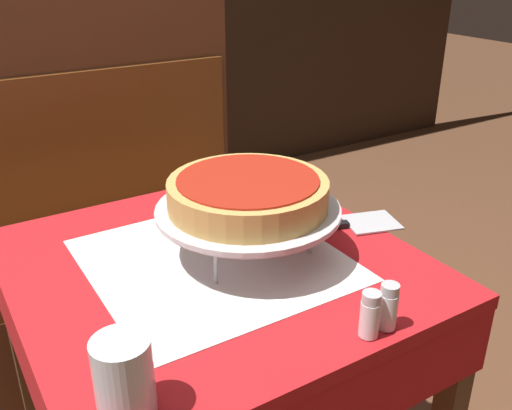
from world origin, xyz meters
The scene contains 10 objects.
dining_table_front centered at (0.00, 0.00, 0.62)m, with size 0.77×0.77×0.72m.
dining_table_rear centered at (-0.02, 1.57, 0.61)m, with size 0.69×0.69×0.73m.
booth_bench centered at (-0.19, 0.78, 0.34)m, with size 1.47×0.49×1.18m.
pizza_pan_stand centered at (0.07, -0.02, 0.82)m, with size 0.37×0.37×0.11m.
deep_dish_pizza centered at (0.07, -0.02, 0.86)m, with size 0.32×0.32×0.06m.
pizza_server centered at (0.31, -0.02, 0.73)m, with size 0.31×0.15×0.01m.
water_glass_near centered at (-0.29, -0.30, 0.78)m, with size 0.08×0.08×0.12m.
salt_shaker centered at (0.10, -0.35, 0.76)m, with size 0.03×0.03×0.08m.
pepper_shaker centered at (0.14, -0.35, 0.76)m, with size 0.03×0.03×0.08m.
condiment_caddy centered at (0.01, 1.49, 0.77)m, with size 0.14×0.14×0.16m.
Camera 1 is at (-0.45, -0.90, 1.31)m, focal length 40.00 mm.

